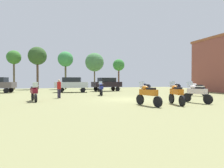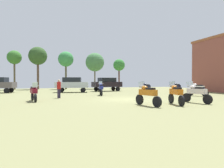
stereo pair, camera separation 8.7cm
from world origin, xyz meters
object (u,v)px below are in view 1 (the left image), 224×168
(motorcycle_3, at_px, (34,92))
(tree_3, at_px, (14,58))
(motorcycle_6, at_px, (148,94))
(tree_5, at_px, (37,56))
(person_1, at_px, (59,87))
(motorcycle_8, at_px, (176,87))
(tree_1, at_px, (94,62))
(tree_2, at_px, (65,59))
(motorcycle_5, at_px, (146,88))
(tree_7, at_px, (119,65))
(car_2, at_px, (107,83))
(motorcycle_2, at_px, (197,89))
(motorcycle_9, at_px, (176,93))
(car_1, at_px, (72,84))
(motorcycle_4, at_px, (197,93))
(motorcycle_1, at_px, (101,88))

(motorcycle_3, distance_m, tree_3, 22.29)
(motorcycle_6, xyz_separation_m, tree_5, (-8.00, 26.33, 5.28))
(person_1, bearing_deg, motorcycle_3, -167.60)
(motorcycle_8, relative_size, tree_1, 0.33)
(tree_2, height_order, tree_5, tree_5)
(motorcycle_5, xyz_separation_m, tree_7, (2.05, 15.09, 3.91))
(car_2, distance_m, tree_7, 10.53)
(motorcycle_2, bearing_deg, person_1, 154.07)
(car_2, distance_m, tree_5, 15.07)
(tree_3, bearing_deg, motorcycle_8, -38.84)
(motorcycle_9, height_order, tree_5, tree_5)
(motorcycle_9, distance_m, person_1, 10.02)
(motorcycle_5, bearing_deg, motorcycle_2, -63.03)
(car_2, distance_m, person_1, 11.84)
(motorcycle_6, bearing_deg, tree_7, 59.76)
(tree_1, distance_m, tree_7, 4.94)
(car_1, bearing_deg, tree_3, 50.63)
(car_1, height_order, tree_7, tree_7)
(motorcycle_2, bearing_deg, tree_5, 110.11)
(motorcycle_5, bearing_deg, tree_1, 93.75)
(motorcycle_8, xyz_separation_m, tree_1, (-6.75, 15.88, 4.38))
(motorcycle_2, distance_m, motorcycle_9, 8.17)
(motorcycle_3, relative_size, tree_2, 0.29)
(motorcycle_4, distance_m, car_2, 16.21)
(car_2, relative_size, tree_2, 0.65)
(person_1, distance_m, tree_1, 20.01)
(car_1, distance_m, person_1, 8.39)
(motorcycle_1, relative_size, motorcycle_4, 0.96)
(motorcycle_4, bearing_deg, motorcycle_2, 34.22)
(motorcycle_1, relative_size, motorcycle_6, 0.99)
(motorcycle_5, xyz_separation_m, motorcycle_6, (-5.22, -9.82, 0.01))
(motorcycle_1, bearing_deg, motorcycle_8, 10.97)
(car_2, xyz_separation_m, person_1, (-7.26, -9.35, -0.20))
(person_1, bearing_deg, motorcycle_5, -20.50)
(motorcycle_4, xyz_separation_m, tree_3, (-15.80, 25.83, 4.82))
(motorcycle_5, bearing_deg, motorcycle_3, -164.75)
(motorcycle_5, bearing_deg, motorcycle_4, -104.23)
(motorcycle_3, distance_m, car_2, 14.70)
(person_1, bearing_deg, tree_5, 62.87)
(motorcycle_5, relative_size, tree_1, 0.31)
(motorcycle_1, relative_size, tree_2, 0.31)
(tree_7, bearing_deg, motorcycle_6, -106.27)
(motorcycle_2, xyz_separation_m, motorcycle_6, (-8.44, -5.01, -0.01))
(motorcycle_4, relative_size, tree_5, 0.29)
(tree_7, bearing_deg, motorcycle_9, -101.83)
(motorcycle_4, distance_m, motorcycle_8, 10.35)
(motorcycle_4, distance_m, tree_3, 30.66)
(motorcycle_9, xyz_separation_m, tree_5, (-10.04, 26.40, 5.28))
(motorcycle_1, bearing_deg, tree_3, 132.50)
(motorcycle_5, relative_size, tree_5, 0.28)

